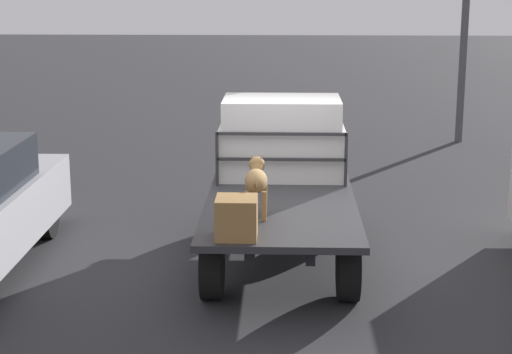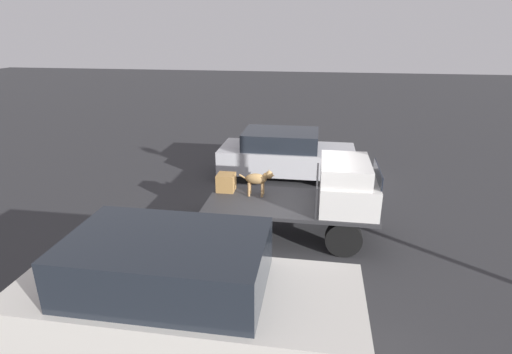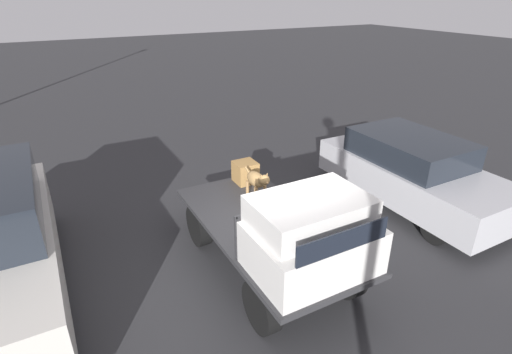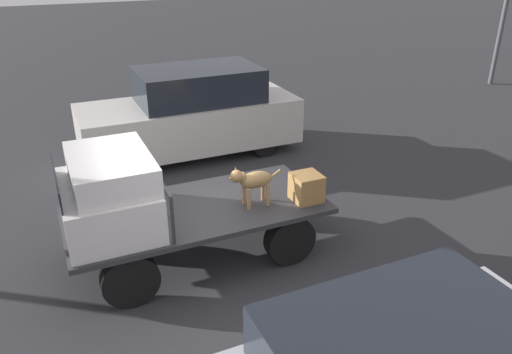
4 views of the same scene
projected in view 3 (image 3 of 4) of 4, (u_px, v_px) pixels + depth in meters
The scene contains 7 objects.
ground_plane at pixel (265, 265), 7.16m from camera, with size 80.00×80.00×0.00m, color #2D2D30.
flatbed_truck at pixel (266, 237), 6.90m from camera, with size 3.96×1.85×0.86m.
truck_cab at pixel (311, 236), 5.57m from camera, with size 1.26×1.73×1.08m.
truck_headboard at pixel (286, 216), 6.12m from camera, with size 0.04×1.73×0.72m.
dog at pixel (258, 181), 7.37m from camera, with size 0.88×0.26×0.68m.
cargo_crate at pixel (245, 172), 8.22m from camera, with size 0.44×0.44×0.44m.
parked_sedan at pixel (412, 171), 8.96m from camera, with size 4.41×1.89×1.57m.
Camera 3 is at (5.01, -2.92, 4.49)m, focal length 28.00 mm.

